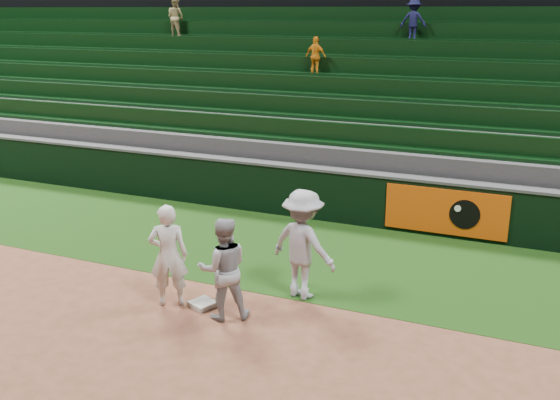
% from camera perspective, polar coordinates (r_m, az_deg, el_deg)
% --- Properties ---
extents(ground, '(70.00, 70.00, 0.00)m').
position_cam_1_polar(ground, '(10.52, -6.42, -10.01)').
color(ground, brown).
rests_on(ground, ground).
extents(foul_grass, '(36.00, 4.20, 0.01)m').
position_cam_1_polar(foul_grass, '(12.98, 0.09, -4.50)').
color(foul_grass, '#13330C').
rests_on(foul_grass, ground).
extents(first_base, '(0.49, 0.49, 0.09)m').
position_cam_1_polar(first_base, '(10.66, -7.08, -9.40)').
color(first_base, silver).
rests_on(first_base, ground).
extents(first_baseman, '(0.76, 0.67, 1.76)m').
position_cam_1_polar(first_baseman, '(10.49, -10.17, -5.01)').
color(first_baseman, silver).
rests_on(first_baseman, ground).
extents(baserunner, '(1.04, 0.99, 1.69)m').
position_cam_1_polar(baserunner, '(9.94, -5.20, -6.28)').
color(baserunner, '#9A9CA4').
rests_on(baserunner, ground).
extents(base_coach, '(1.38, 1.01, 1.91)m').
position_cam_1_polar(base_coach, '(10.56, 2.10, -4.08)').
color(base_coach, '#A1A3AE').
rests_on(base_coach, foul_grass).
extents(field_wall, '(36.00, 0.45, 1.25)m').
position_cam_1_polar(field_wall, '(14.70, 3.54, 0.67)').
color(field_wall, black).
rests_on(field_wall, ground).
extents(stadium_seating, '(36.00, 5.95, 5.13)m').
position_cam_1_polar(stadium_seating, '(17.98, 7.63, 7.06)').
color(stadium_seating, '#323234').
rests_on(stadium_seating, ground).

